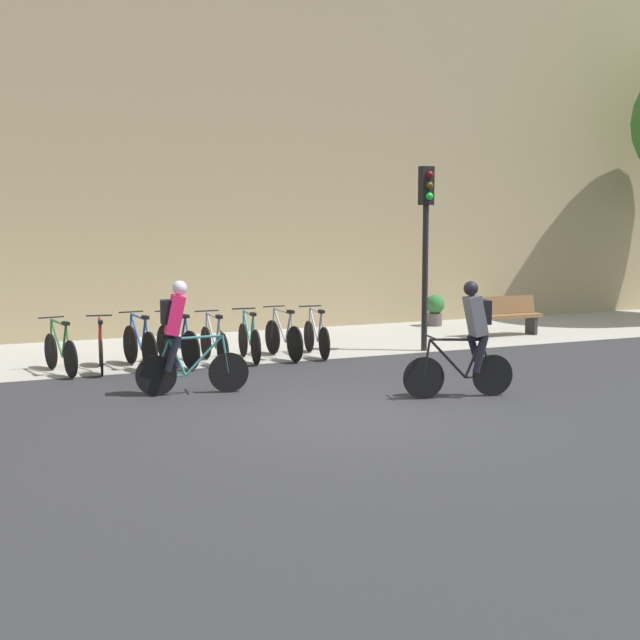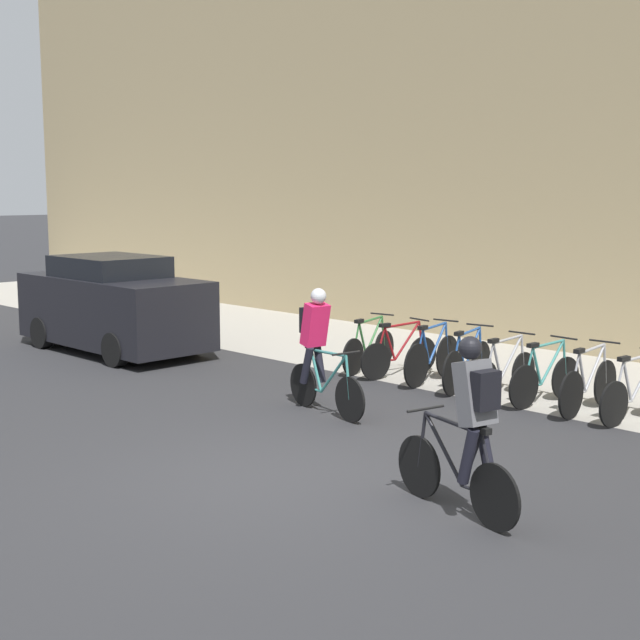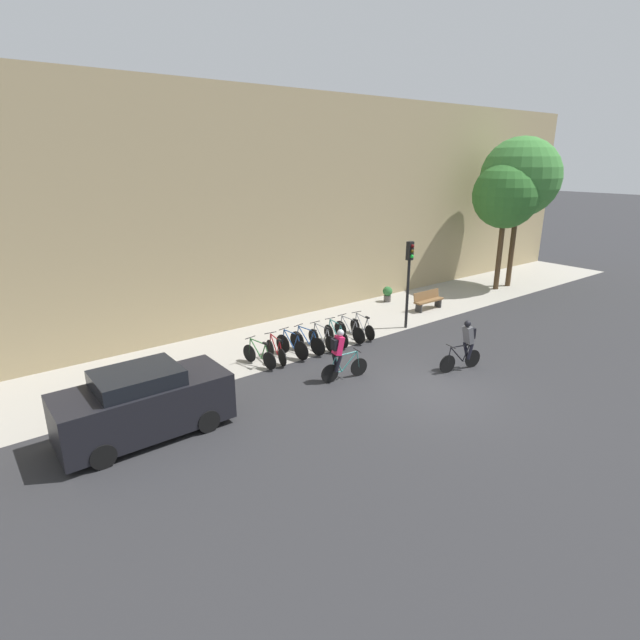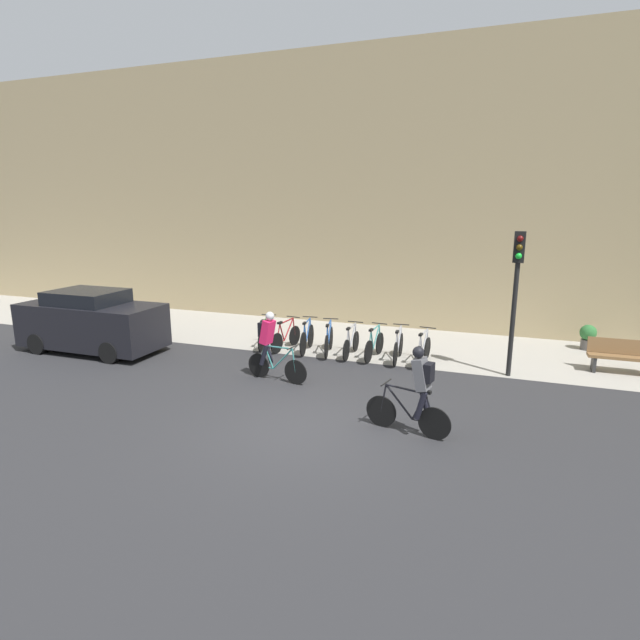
# 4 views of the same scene
# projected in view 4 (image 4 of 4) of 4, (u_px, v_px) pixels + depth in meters

# --- Properties ---
(ground) EXTENTS (200.00, 200.00, 0.00)m
(ground) POSITION_uv_depth(u_px,v_px,m) (302.00, 428.00, 9.87)
(ground) COLOR #2B2B2D
(kerb_strip) EXTENTS (44.00, 4.50, 0.01)m
(kerb_strip) POSITION_uv_depth(u_px,v_px,m) (380.00, 342.00, 16.06)
(kerb_strip) COLOR #A39E93
(kerb_strip) RESTS_ON ground
(building_facade) EXTENTS (44.00, 0.60, 9.61)m
(building_facade) POSITION_uv_depth(u_px,v_px,m) (400.00, 191.00, 17.33)
(building_facade) COLOR tan
(building_facade) RESTS_ON ground
(cyclist_pink) EXTENTS (1.71, 0.53, 1.75)m
(cyclist_pink) POSITION_uv_depth(u_px,v_px,m) (270.00, 343.00, 12.42)
(cyclist_pink) COLOR black
(cyclist_pink) RESTS_ON ground
(cyclist_grey) EXTENTS (1.70, 0.57, 1.76)m
(cyclist_grey) POSITION_uv_depth(u_px,v_px,m) (418.00, 388.00, 9.35)
(cyclist_grey) COLOR black
(cyclist_grey) RESTS_ON ground
(parked_bike_0) EXTENTS (0.49, 1.65, 0.95)m
(parked_bike_0) POSITION_uv_depth(u_px,v_px,m) (265.00, 335.00, 15.44)
(parked_bike_0) COLOR black
(parked_bike_0) RESTS_ON ground
(parked_bike_1) EXTENTS (0.46, 1.65, 0.94)m
(parked_bike_1) POSITION_uv_depth(u_px,v_px,m) (286.00, 337.00, 15.21)
(parked_bike_1) COLOR black
(parked_bike_1) RESTS_ON ground
(parked_bike_2) EXTENTS (0.46, 1.69, 0.99)m
(parked_bike_2) POSITION_uv_depth(u_px,v_px,m) (307.00, 338.00, 14.98)
(parked_bike_2) COLOR black
(parked_bike_2) RESTS_ON ground
(parked_bike_3) EXTENTS (0.50, 1.71, 0.98)m
(parked_bike_3) POSITION_uv_depth(u_px,v_px,m) (329.00, 340.00, 14.75)
(parked_bike_3) COLOR black
(parked_bike_3) RESTS_ON ground
(parked_bike_4) EXTENTS (0.46, 1.65, 0.94)m
(parked_bike_4) POSITION_uv_depth(u_px,v_px,m) (351.00, 343.00, 14.53)
(parked_bike_4) COLOR black
(parked_bike_4) RESTS_ON ground
(parked_bike_5) EXTENTS (0.46, 1.63, 0.96)m
(parked_bike_5) POSITION_uv_depth(u_px,v_px,m) (374.00, 345.00, 14.30)
(parked_bike_5) COLOR black
(parked_bike_5) RESTS_ON ground
(parked_bike_6) EXTENTS (0.46, 1.73, 0.97)m
(parked_bike_6) POSITION_uv_depth(u_px,v_px,m) (398.00, 347.00, 14.06)
(parked_bike_6) COLOR black
(parked_bike_6) RESTS_ON ground
(parked_bike_7) EXTENTS (0.46, 1.63, 0.95)m
(parked_bike_7) POSITION_uv_depth(u_px,v_px,m) (423.00, 350.00, 13.84)
(parked_bike_7) COLOR black
(parked_bike_7) RESTS_ON ground
(traffic_light_pole) EXTENTS (0.26, 0.30, 3.69)m
(traffic_light_pole) POSITION_uv_depth(u_px,v_px,m) (517.00, 278.00, 12.33)
(traffic_light_pole) COLOR black
(traffic_light_pole) RESTS_ON ground
(bench) EXTENTS (1.73, 0.44, 0.89)m
(bench) POSITION_uv_depth(u_px,v_px,m) (624.00, 356.00, 12.98)
(bench) COLOR brown
(bench) RESTS_ON ground
(parked_car) EXTENTS (4.30, 1.84, 1.85)m
(parked_car) POSITION_uv_depth(u_px,v_px,m) (92.00, 322.00, 14.93)
(parked_car) COLOR black
(parked_car) RESTS_ON ground
(potted_plant) EXTENTS (0.48, 0.48, 0.78)m
(potted_plant) POSITION_uv_depth(u_px,v_px,m) (588.00, 336.00, 15.15)
(potted_plant) COLOR #56514C
(potted_plant) RESTS_ON ground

